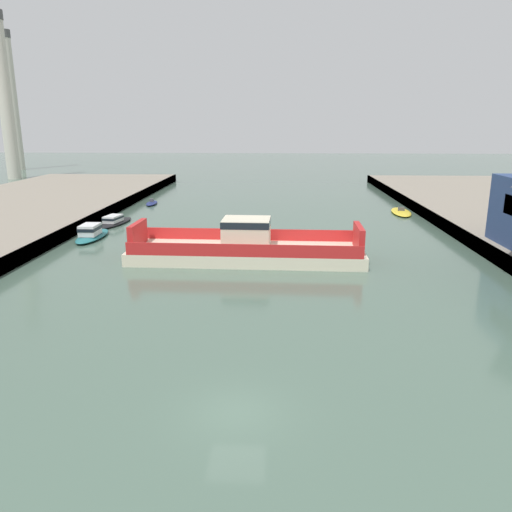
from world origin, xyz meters
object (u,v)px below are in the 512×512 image
chain_ferry (247,248)px  smokestack_distant_b (12,98)px  moored_boat_mid_right (91,233)px  smokestack_distant_a (4,93)px  moored_boat_near_left (401,212)px  moored_boat_mid_left (152,203)px  moored_boat_near_right (114,221)px

chain_ferry → smokestack_distant_b: bearing=126.7°
moored_boat_mid_right → smokestack_distant_a: (-39.64, 59.57, 18.01)m
moored_boat_near_left → smokestack_distant_a: 89.36m
moored_boat_mid_left → moored_boat_mid_right: moored_boat_mid_right is taller
chain_ferry → moored_boat_near_right: (-17.26, 15.74, -0.69)m
chain_ferry → moored_boat_near_right: 23.37m
smokestack_distant_b → moored_boat_near_left: bearing=-36.8°
chain_ferry → moored_boat_mid_right: (-17.22, 7.86, -0.52)m
moored_boat_near_right → smokestack_distant_a: (-39.60, 51.68, 18.17)m
moored_boat_near_right → smokestack_distant_b: size_ratio=0.22×
smokestack_distant_a → smokestack_distant_b: smokestack_distant_b is taller
moored_boat_near_right → moored_boat_near_left: bearing=14.7°
chain_ferry → moored_boat_near_right: chain_ferry is taller
moored_boat_mid_left → moored_boat_mid_right: (-0.57, -23.90, 0.39)m
moored_boat_mid_left → smokestack_distant_b: bearing=130.8°
moored_boat_near_right → moored_boat_mid_left: (0.61, 16.01, -0.22)m
chain_ferry → moored_boat_near_right: size_ratio=2.69×
moored_boat_mid_left → smokestack_distant_b: smokestack_distant_b is taller
moored_boat_near_left → moored_boat_mid_left: bearing=170.2°
moored_boat_near_right → smokestack_distant_a: size_ratio=0.22×
moored_boat_near_left → smokestack_distant_b: (-87.47, 65.42, 18.51)m
moored_boat_near_right → moored_boat_mid_left: 16.03m
moored_boat_mid_left → smokestack_distant_a: (-40.21, 35.67, 18.40)m
chain_ferry → moored_boat_mid_left: chain_ferry is taller
smokestack_distant_b → smokestack_distant_a: bearing=-65.3°
moored_boat_near_right → moored_boat_mid_right: bearing=-89.7°
moored_boat_near_left → moored_boat_near_right: moored_boat_near_right is taller
moored_boat_mid_left → moored_boat_near_left: bearing=-9.8°
smokestack_distant_a → moored_boat_mid_left: bearing=-41.6°
moored_boat_near_left → moored_boat_mid_right: 41.03m
moored_boat_near_right → moored_boat_mid_right: moored_boat_mid_right is taller
moored_boat_mid_left → chain_ferry: bearing=-62.3°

